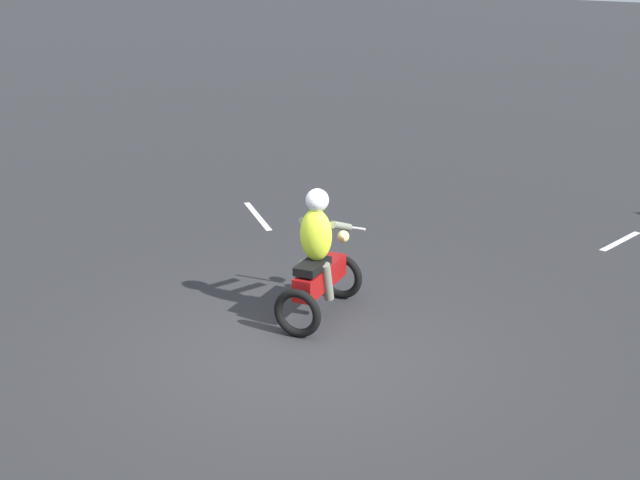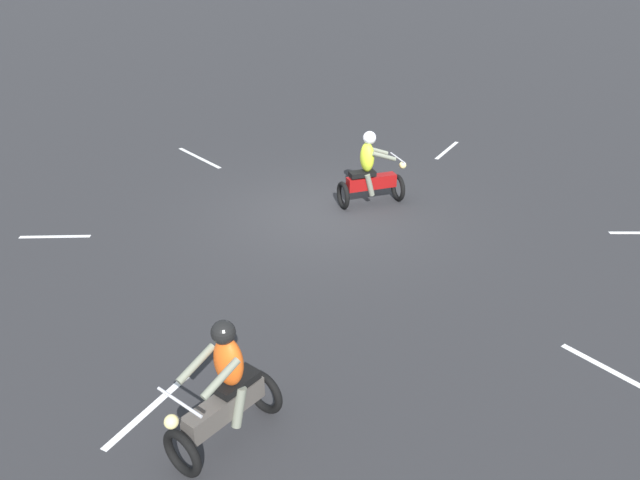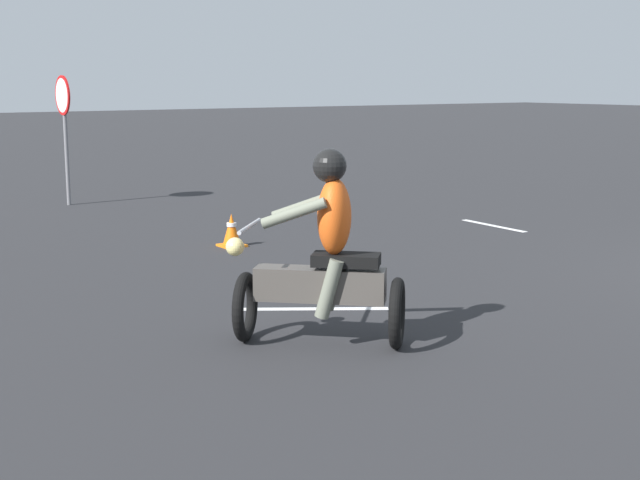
% 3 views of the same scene
% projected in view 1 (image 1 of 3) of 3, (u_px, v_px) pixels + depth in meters
% --- Properties ---
extents(ground_plane, '(120.00, 120.00, 0.00)m').
position_uv_depth(ground_plane, '(298.00, 353.00, 10.06)').
color(ground_plane, '#28282B').
extents(motorcycle_rider_foreground, '(1.56, 0.94, 1.66)m').
position_uv_depth(motorcycle_rider_foreground, '(319.00, 262.00, 10.77)').
color(motorcycle_rider_foreground, black).
rests_on(motorcycle_rider_foreground, ground).
extents(lane_stripe_w, '(1.21, 0.22, 0.01)m').
position_uv_depth(lane_stripe_w, '(620.00, 241.00, 13.76)').
color(lane_stripe_w, silver).
rests_on(lane_stripe_w, ground).
extents(lane_stripe_sw, '(1.03, 1.41, 0.01)m').
position_uv_depth(lane_stripe_sw, '(257.00, 216.00, 15.01)').
color(lane_stripe_sw, silver).
rests_on(lane_stripe_sw, ground).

